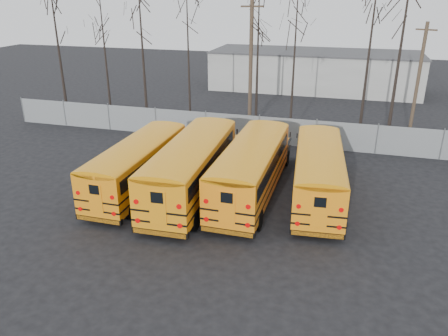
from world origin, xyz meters
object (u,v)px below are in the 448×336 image
(bus_a, at_px, (140,161))
(utility_pole_left, at_px, (251,61))
(bus_d, at_px, (319,169))
(utility_pole_right, at_px, (418,79))
(bus_b, at_px, (193,163))
(bus_c, at_px, (252,164))

(bus_a, relative_size, utility_pole_left, 1.04)
(bus_d, distance_m, utility_pole_right, 14.70)
(bus_d, bearing_deg, utility_pole_left, 111.65)
(bus_b, distance_m, utility_pole_right, 19.23)
(bus_d, xyz_separation_m, utility_pole_right, (5.89, 13.22, 2.54))
(bus_a, bearing_deg, bus_c, 8.26)
(bus_a, height_order, bus_c, bus_c)
(bus_a, height_order, utility_pole_right, utility_pole_right)
(utility_pole_left, bearing_deg, bus_d, -84.55)
(bus_b, bearing_deg, utility_pole_left, 88.80)
(bus_a, distance_m, utility_pole_left, 15.29)
(bus_b, xyz_separation_m, bus_c, (3.00, 0.77, -0.06))
(bus_a, bearing_deg, bus_b, 1.97)
(bus_c, height_order, bus_d, bus_c)
(utility_pole_left, bearing_deg, bus_a, -122.13)
(bus_a, distance_m, bus_c, 6.11)
(bus_d, bearing_deg, bus_b, -172.89)
(bus_b, relative_size, bus_d, 1.09)
(bus_c, relative_size, utility_pole_right, 1.32)
(bus_d, height_order, utility_pole_right, utility_pole_right)
(bus_a, relative_size, utility_pole_right, 1.23)
(bus_b, xyz_separation_m, utility_pole_left, (-0.26, 14.55, 3.17))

